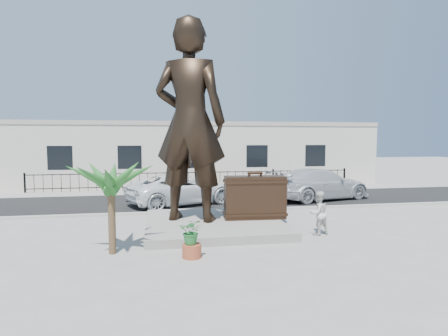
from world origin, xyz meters
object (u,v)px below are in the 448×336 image
at_px(suitcase, 255,197).
at_px(car_white, 182,189).
at_px(statue, 190,121).
at_px(tourist, 318,213).

xyz_separation_m(suitcase, car_white, (-2.53, 5.42, -0.33)).
relative_size(statue, suitcase, 3.19).
distance_m(suitcase, car_white, 5.99).
bearing_deg(tourist, statue, -37.09).
xyz_separation_m(statue, tourist, (4.48, -1.91, -3.35)).
distance_m(statue, suitcase, 3.95).
height_order(suitcase, tourist, suitcase).
height_order(suitcase, car_white, suitcase).
relative_size(suitcase, tourist, 1.52).
relative_size(statue, tourist, 4.84).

